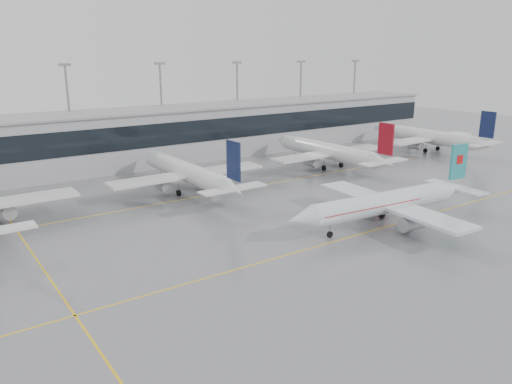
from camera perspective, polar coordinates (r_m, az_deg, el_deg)
ground at (r=66.07m, az=6.01°, el=-6.49°), size 320.00×320.00×0.00m
taxi_line_main at (r=66.07m, az=6.01°, el=-6.49°), size 120.00×0.25×0.01m
taxi_line_north at (r=89.57m, az=-6.61°, el=-0.53°), size 120.00×0.25×0.01m
taxi_line_cross at (r=66.63m, az=-23.47°, el=-7.57°), size 0.25×60.00×0.01m
terminal at (r=116.82m, az=-14.27°, el=5.91°), size 180.00×15.00×12.00m
terminal_glass at (r=109.63m, az=-12.89°, el=6.18°), size 180.00×0.20×5.00m
terminal_roof at (r=115.98m, az=-14.47°, el=8.92°), size 182.00×16.00×0.40m
light_masts at (r=121.47m, az=-15.54°, el=9.68°), size 156.40×1.00×22.60m
air_canada_jet at (r=76.39m, az=15.01°, el=-1.15°), size 35.15×27.83×10.87m
parked_jet_c at (r=91.80m, az=-7.78°, el=2.22°), size 29.64×36.96×11.72m
parked_jet_d at (r=111.74m, az=8.40°, el=4.60°), size 29.64×36.96×11.72m
parked_jet_e at (r=137.82m, az=19.15°, el=5.98°), size 29.64×36.96×11.72m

